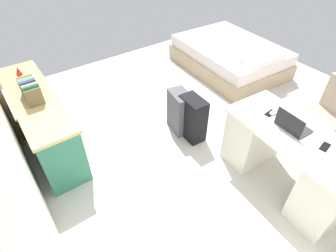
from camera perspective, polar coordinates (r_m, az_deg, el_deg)
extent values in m
plane|color=beige|center=(3.88, 8.42, -0.68)|extent=(5.56, 5.56, 0.00)
cube|color=silver|center=(2.96, 25.50, -1.85)|extent=(1.48, 0.75, 0.04)
cube|color=beige|center=(3.08, 30.50, -12.20)|extent=(0.44, 0.62, 0.71)
cube|color=beige|center=(3.38, 17.44, -1.81)|extent=(0.44, 0.62, 0.71)
cylinder|color=black|center=(4.03, 27.44, -3.64)|extent=(0.52, 0.52, 0.04)
cylinder|color=black|center=(3.92, 28.29, -1.63)|extent=(0.06, 0.06, 0.42)
cube|color=tan|center=(3.77, 29.46, 1.18)|extent=(0.53, 0.53, 0.08)
cube|color=#2D7056|center=(3.73, -24.73, 0.65)|extent=(1.76, 0.44, 0.73)
cube|color=tan|center=(3.52, -26.45, 5.42)|extent=(1.80, 0.48, 0.04)
cube|color=#275F49|center=(3.55, -18.89, -3.35)|extent=(0.67, 0.01, 0.25)
cube|color=#275F49|center=(4.17, -22.70, 2.96)|extent=(0.67, 0.01, 0.25)
cube|color=tan|center=(5.34, 12.51, 13.06)|extent=(1.97, 1.49, 0.28)
cube|color=silver|center=(5.23, 12.90, 15.37)|extent=(1.90, 1.43, 0.20)
cube|color=white|center=(4.77, 18.71, 13.70)|extent=(0.51, 0.70, 0.10)
cube|color=black|center=(3.56, 5.17, 1.56)|extent=(0.37, 0.23, 0.61)
cube|color=#4C4C51|center=(3.67, 2.50, 2.99)|extent=(0.39, 0.28, 0.59)
cube|color=#333338|center=(3.00, 24.75, -0.15)|extent=(0.32, 0.24, 0.02)
cube|color=black|center=(2.87, 24.04, 0.67)|extent=(0.31, 0.03, 0.19)
ellipsoid|color=white|center=(3.10, 21.18, 2.61)|extent=(0.07, 0.10, 0.03)
cube|color=black|center=(2.92, 29.98, -3.77)|extent=(0.09, 0.15, 0.01)
cube|color=black|center=(3.10, 20.62, 2.53)|extent=(0.08, 0.14, 0.01)
cube|color=brown|center=(3.26, -26.09, 5.33)|extent=(0.03, 0.17, 0.21)
cube|color=#32725C|center=(3.29, -26.34, 5.86)|extent=(0.03, 0.17, 0.24)
cube|color=tan|center=(3.32, -26.50, 6.14)|extent=(0.03, 0.17, 0.23)
cube|color=#571E7D|center=(3.36, -26.60, 6.26)|extent=(0.04, 0.17, 0.21)
cube|color=navy|center=(3.39, -26.81, 6.68)|extent=(0.04, 0.17, 0.22)
cube|color=slate|center=(3.43, -26.98, 6.98)|extent=(0.03, 0.17, 0.22)
cube|color=#4DAB8C|center=(3.47, -27.09, 7.15)|extent=(0.03, 0.17, 0.21)
cube|color=#499A63|center=(3.50, -27.24, 7.41)|extent=(0.04, 0.17, 0.20)
cube|color=brown|center=(3.54, -27.39, 7.68)|extent=(0.04, 0.17, 0.20)
cone|color=red|center=(3.99, -28.83, 10.07)|extent=(0.08, 0.08, 0.11)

